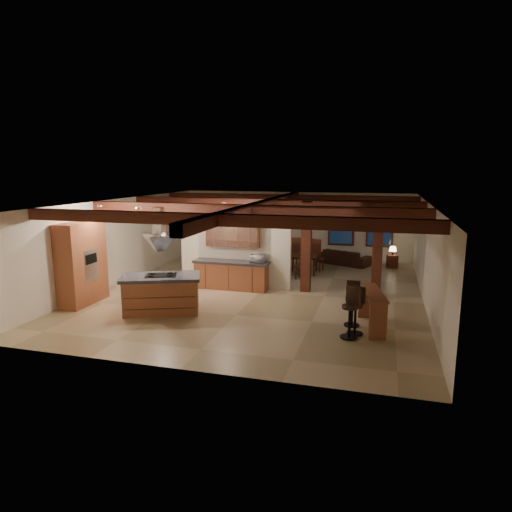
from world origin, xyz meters
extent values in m
plane|color=tan|center=(0.00, 0.00, 0.00)|extent=(12.00, 12.00, 0.00)
plane|color=white|center=(0.00, 6.00, 1.45)|extent=(10.00, 0.00, 10.00)
plane|color=white|center=(0.00, -6.00, 1.45)|extent=(10.00, 0.00, 10.00)
plane|color=white|center=(-5.00, 0.00, 1.45)|extent=(0.00, 12.00, 12.00)
plane|color=white|center=(5.00, 0.00, 1.45)|extent=(0.00, 12.00, 12.00)
plane|color=#392512|center=(0.00, 0.00, 2.90)|extent=(12.00, 12.00, 0.00)
cube|color=#3A140E|center=(0.00, -4.00, 2.76)|extent=(10.00, 0.25, 0.28)
cube|color=#3A140E|center=(0.00, -1.30, 2.76)|extent=(10.00, 0.25, 0.28)
cube|color=#3A140E|center=(0.00, 1.30, 2.76)|extent=(10.00, 0.25, 0.28)
cube|color=#3A140E|center=(0.00, 4.00, 2.76)|extent=(10.00, 0.25, 0.28)
cube|color=#3A140E|center=(0.00, 0.00, 2.76)|extent=(0.28, 12.00, 0.28)
cube|color=#3A140E|center=(1.40, 0.50, 1.45)|extent=(0.30, 0.30, 2.90)
cube|color=#3A140E|center=(3.60, 0.50, 1.45)|extent=(0.30, 0.30, 2.90)
cube|color=#3A140E|center=(2.50, 0.50, 2.60)|extent=(2.50, 0.28, 0.28)
cube|color=white|center=(-1.00, 0.50, 1.10)|extent=(3.80, 0.18, 2.20)
cube|color=brown|center=(-4.67, -2.60, 1.20)|extent=(0.64, 1.60, 2.40)
cube|color=silver|center=(-4.37, -2.60, 1.15)|extent=(0.06, 0.62, 0.95)
cube|color=black|center=(-4.33, -2.60, 1.35)|extent=(0.01, 0.50, 0.28)
cube|color=brown|center=(-1.00, 0.11, 0.43)|extent=(2.40, 0.60, 0.86)
cube|color=black|center=(-1.00, 0.11, 0.90)|extent=(2.50, 0.66, 0.08)
cube|color=brown|center=(-1.00, 0.32, 1.85)|extent=(1.80, 0.34, 0.95)
cube|color=silver|center=(-1.00, 0.14, 1.85)|extent=(1.74, 0.02, 0.90)
pyramid|color=silver|center=(-2.06, -2.76, 1.73)|extent=(1.10, 1.10, 0.45)
cube|color=silver|center=(-2.06, -2.76, 2.54)|extent=(0.26, 0.22, 0.73)
cube|color=#3A140E|center=(2.00, 5.94, 1.50)|extent=(1.10, 0.05, 1.70)
cube|color=black|center=(2.00, 5.91, 1.50)|extent=(0.95, 0.02, 1.55)
cube|color=#3A140E|center=(3.60, 5.94, 1.50)|extent=(1.10, 0.05, 1.70)
cube|color=black|center=(3.60, 5.91, 1.50)|extent=(0.95, 0.02, 1.55)
cube|color=#3A140E|center=(-1.50, 5.94, 1.70)|extent=(0.65, 0.04, 0.85)
cube|color=#275D39|center=(-1.50, 5.92, 1.70)|extent=(0.55, 0.01, 0.75)
cylinder|color=silver|center=(-2.60, -2.80, 2.87)|extent=(0.16, 0.16, 0.03)
cylinder|color=silver|center=(-1.00, -0.50, 2.87)|extent=(0.16, 0.16, 0.03)
cylinder|color=silver|center=(-4.00, -2.50, 2.87)|extent=(0.16, 0.16, 0.03)
cube|color=brown|center=(-2.06, -2.76, 0.47)|extent=(2.21, 1.66, 0.95)
cube|color=black|center=(-2.06, -2.76, 0.99)|extent=(2.38, 1.83, 0.09)
cube|color=black|center=(-2.06, -2.76, 1.04)|extent=(0.97, 0.82, 0.02)
imported|color=#402210|center=(0.44, 3.01, 0.35)|extent=(2.04, 1.20, 0.70)
imported|color=black|center=(2.25, 5.07, 0.30)|extent=(2.23, 1.56, 0.61)
imported|color=silver|center=(-0.10, 0.11, 1.07)|extent=(0.53, 0.40, 0.27)
cube|color=brown|center=(3.56, -2.52, 0.91)|extent=(0.80, 1.83, 0.05)
cube|color=brown|center=(3.72, -3.30, 0.44)|extent=(0.41, 0.17, 0.89)
cube|color=brown|center=(3.40, -1.74, 0.44)|extent=(0.41, 0.17, 0.89)
cube|color=#3A140E|center=(4.15, 5.01, 0.25)|extent=(0.46, 0.46, 0.50)
cylinder|color=black|center=(4.15, 5.01, 0.59)|extent=(0.06, 0.06, 0.17)
cone|color=#F3CC92|center=(4.15, 5.01, 0.75)|extent=(0.29, 0.29, 0.19)
cylinder|color=black|center=(3.08, -3.36, 0.75)|extent=(0.38, 0.38, 0.07)
cube|color=black|center=(3.14, -3.19, 1.00)|extent=(0.35, 0.15, 0.42)
cylinder|color=black|center=(3.08, -3.36, 0.38)|extent=(0.06, 0.06, 0.73)
cylinder|color=black|center=(3.08, -3.36, 0.02)|extent=(0.42, 0.42, 0.03)
cylinder|color=black|center=(3.19, -3.09, 0.72)|extent=(0.36, 0.36, 0.07)
cube|color=black|center=(3.24, -2.92, 0.95)|extent=(0.34, 0.14, 0.40)
cylinder|color=black|center=(3.19, -3.09, 0.36)|extent=(0.06, 0.06, 0.70)
cylinder|color=black|center=(3.19, -3.09, 0.02)|extent=(0.40, 0.40, 0.03)
cylinder|color=black|center=(3.08, -2.49, 0.71)|extent=(0.36, 0.36, 0.07)
cube|color=black|center=(3.08, -2.32, 0.94)|extent=(0.34, 0.04, 0.39)
cylinder|color=black|center=(3.08, -2.49, 0.36)|extent=(0.06, 0.06, 0.69)
cylinder|color=black|center=(3.08, -2.49, 0.02)|extent=(0.39, 0.39, 0.03)
cube|color=#3A140E|center=(-0.46, 2.44, 0.48)|extent=(0.54, 0.54, 0.06)
cube|color=#3A140E|center=(-0.41, 2.65, 0.88)|extent=(0.45, 0.15, 0.80)
cylinder|color=#3A140E|center=(-0.67, 2.30, 0.22)|extent=(0.05, 0.05, 0.45)
cylinder|color=#3A140E|center=(-0.32, 2.22, 0.22)|extent=(0.05, 0.05, 0.45)
cylinder|color=#3A140E|center=(-0.59, 2.65, 0.22)|extent=(0.05, 0.05, 0.45)
cylinder|color=#3A140E|center=(-0.24, 2.57, 0.22)|extent=(0.05, 0.05, 0.45)
cube|color=#3A140E|center=(-0.14, 3.90, 0.48)|extent=(0.54, 0.54, 0.06)
cube|color=#3A140E|center=(-0.18, 3.68, 0.88)|extent=(0.45, 0.15, 0.80)
cylinder|color=#3A140E|center=(0.08, 4.04, 0.22)|extent=(0.05, 0.05, 0.45)
cylinder|color=#3A140E|center=(-0.28, 4.12, 0.22)|extent=(0.05, 0.05, 0.45)
cylinder|color=#3A140E|center=(0.00, 3.68, 0.22)|extent=(0.05, 0.05, 0.45)
cylinder|color=#3A140E|center=(-0.35, 3.76, 0.22)|extent=(0.05, 0.05, 0.45)
cube|color=#3A140E|center=(0.28, 2.28, 0.48)|extent=(0.54, 0.54, 0.06)
cube|color=#3A140E|center=(0.32, 2.50, 0.88)|extent=(0.45, 0.15, 0.80)
cylinder|color=#3A140E|center=(0.06, 2.14, 0.22)|extent=(0.05, 0.05, 0.45)
cylinder|color=#3A140E|center=(0.42, 2.06, 0.22)|extent=(0.05, 0.05, 0.45)
cylinder|color=#3A140E|center=(0.14, 2.49, 0.22)|extent=(0.05, 0.05, 0.45)
cylinder|color=#3A140E|center=(0.49, 2.41, 0.22)|extent=(0.05, 0.05, 0.45)
cube|color=#3A140E|center=(0.60, 3.74, 0.48)|extent=(0.54, 0.54, 0.06)
cube|color=#3A140E|center=(0.55, 3.52, 0.88)|extent=(0.45, 0.15, 0.80)
cylinder|color=#3A140E|center=(0.81, 3.88, 0.22)|extent=(0.05, 0.05, 0.45)
cylinder|color=#3A140E|center=(0.46, 3.96, 0.22)|extent=(0.05, 0.05, 0.45)
cylinder|color=#3A140E|center=(0.74, 3.52, 0.22)|extent=(0.05, 0.05, 0.45)
cylinder|color=#3A140E|center=(0.38, 3.60, 0.22)|extent=(0.05, 0.05, 0.45)
cube|color=#3A140E|center=(1.01, 2.12, 0.48)|extent=(0.54, 0.54, 0.06)
cube|color=#3A140E|center=(1.06, 2.34, 0.88)|extent=(0.45, 0.15, 0.80)
cylinder|color=#3A140E|center=(0.79, 1.98, 0.22)|extent=(0.05, 0.05, 0.45)
cylinder|color=#3A140E|center=(1.15, 1.90, 0.22)|extent=(0.05, 0.05, 0.45)
cylinder|color=#3A140E|center=(0.87, 2.33, 0.22)|extent=(0.05, 0.05, 0.45)
cylinder|color=#3A140E|center=(1.23, 2.26, 0.22)|extent=(0.05, 0.05, 0.45)
cube|color=#3A140E|center=(1.33, 3.58, 0.48)|extent=(0.54, 0.54, 0.06)
cube|color=#3A140E|center=(1.28, 3.36, 0.88)|extent=(0.45, 0.15, 0.80)
cylinder|color=#3A140E|center=(1.54, 3.72, 0.22)|extent=(0.05, 0.05, 0.45)
cylinder|color=#3A140E|center=(1.19, 3.80, 0.22)|extent=(0.05, 0.05, 0.45)
cylinder|color=#3A140E|center=(1.47, 3.36, 0.22)|extent=(0.05, 0.05, 0.45)
cylinder|color=#3A140E|center=(1.11, 3.44, 0.22)|extent=(0.05, 0.05, 0.45)
camera|label=1|loc=(3.72, -13.72, 3.91)|focal=32.00mm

